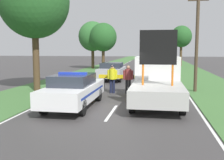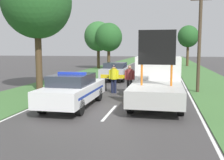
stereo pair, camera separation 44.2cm
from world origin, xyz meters
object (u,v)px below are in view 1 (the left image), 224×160
object	(u,v)px
traffic_cone_centre_front	(91,85)
queued_car_sedan_silver	(112,71)
pedestrian_civilian	(128,77)
roadside_tree_near_left	(181,37)
police_car	(74,90)
road_barrier	(125,78)
queued_car_hatch_blue	(155,62)
utility_pole	(197,40)
roadside_tree_near_right	(34,2)
roadside_tree_mid_left	(103,37)
traffic_cone_near_police	(147,90)
roadside_tree_mid_right	(93,36)
queued_car_van_white	(159,66)
work_truck	(157,81)
police_officer	(112,76)

from	to	relation	value
traffic_cone_centre_front	queued_car_sedan_silver	distance (m)	5.36
pedestrian_civilian	roadside_tree_near_left	world-z (taller)	roadside_tree_near_left
police_car	pedestrian_civilian	bearing A→B (deg)	67.97
police_car	roadside_tree_near_left	bearing A→B (deg)	81.48
road_barrier	queued_car_hatch_blue	world-z (taller)	queued_car_hatch_blue
road_barrier	queued_car_hatch_blue	size ratio (longest dim) A/B	0.82
pedestrian_civilian	utility_pole	bearing A→B (deg)	-0.49
roadside_tree_near_right	roadside_tree_mid_left	size ratio (longest dim) A/B	1.32
road_barrier	roadside_tree_near_right	size ratio (longest dim) A/B	0.43
traffic_cone_near_police	queued_car_sedan_silver	bearing A→B (deg)	116.65
roadside_tree_near_right	utility_pole	world-z (taller)	roadside_tree_near_right
traffic_cone_centre_front	pedestrian_civilian	bearing A→B (deg)	-24.24
queued_car_hatch_blue	roadside_tree_near_right	xyz separation A→B (m)	(-7.22, -20.06, 4.65)
roadside_tree_near_right	utility_pole	bearing A→B (deg)	7.64
queued_car_sedan_silver	roadside_tree_mid_right	distance (m)	13.50
police_car	road_barrier	distance (m)	5.08
queued_car_van_white	roadside_tree_mid_right	distance (m)	10.70
roadside_tree_near_left	utility_pole	world-z (taller)	utility_pole
roadside_tree_mid_right	work_truck	bearing A→B (deg)	-68.32
police_car	roadside_tree_near_right	distance (m)	7.22
road_barrier	roadside_tree_mid_left	size ratio (longest dim) A/B	0.57
roadside_tree_near_left	queued_car_sedan_silver	bearing A→B (deg)	-110.48
road_barrier	pedestrian_civilian	xyz separation A→B (m)	(0.26, -0.76, 0.12)
traffic_cone_centre_front	queued_car_sedan_silver	size ratio (longest dim) A/B	0.14
work_truck	police_officer	distance (m)	3.66
queued_car_hatch_blue	roadside_tree_near_right	world-z (taller)	roadside_tree_near_right
traffic_cone_centre_front	queued_car_sedan_silver	world-z (taller)	queued_car_sedan_silver
pedestrian_civilian	traffic_cone_centre_front	size ratio (longest dim) A/B	2.64
road_barrier	roadside_tree_near_left	world-z (taller)	roadside_tree_near_left
police_car	roadside_tree_mid_left	bearing A→B (deg)	103.14
traffic_cone_near_police	roadside_tree_mid_left	bearing A→B (deg)	109.60
queued_car_van_white	roadside_tree_mid_right	xyz separation A→B (m)	(-8.64, 5.29, 3.44)
roadside_tree_near_left	roadside_tree_near_right	xyz separation A→B (m)	(-11.11, -26.23, 1.03)
work_truck	queued_car_van_white	world-z (taller)	work_truck
police_officer	queued_car_sedan_silver	world-z (taller)	police_officer
pedestrian_civilian	roadside_tree_mid_left	distance (m)	18.35
traffic_cone_centre_front	queued_car_van_white	distance (m)	13.02
roadside_tree_near_right	police_car	bearing A→B (deg)	-47.14
police_car	queued_car_van_white	bearing A→B (deg)	82.28
police_car	roadside_tree_near_left	xyz separation A→B (m)	(7.39, 30.25, 3.68)
pedestrian_civilian	traffic_cone_centre_front	distance (m)	2.85
work_truck	utility_pole	xyz separation A→B (m)	(2.34, 3.81, 2.12)
traffic_cone_centre_front	roadside_tree_mid_right	world-z (taller)	roadside_tree_mid_right
queued_car_sedan_silver	queued_car_hatch_blue	world-z (taller)	queued_car_hatch_blue
roadside_tree_near_left	roadside_tree_mid_right	distance (m)	14.24
roadside_tree_mid_left	queued_car_van_white	bearing A→B (deg)	-29.98
police_car	police_officer	world-z (taller)	police_officer
roadside_tree_near_left	roadside_tree_mid_right	size ratio (longest dim) A/B	0.99
queued_car_sedan_silver	utility_pole	xyz separation A→B (m)	(6.09, -5.11, 2.40)
pedestrian_civilian	traffic_cone_near_police	bearing A→B (deg)	-12.15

